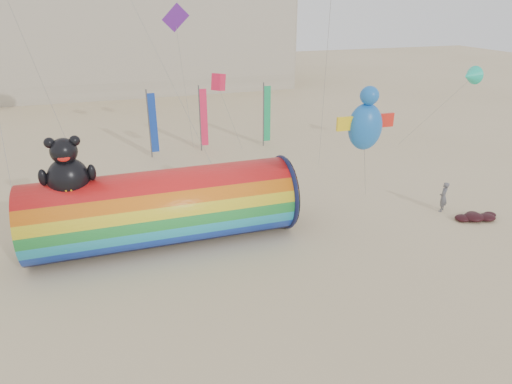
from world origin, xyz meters
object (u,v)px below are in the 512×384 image
object	(u,v)px
kite_handler	(443,197)
fabric_bundle	(476,217)
windsock_assembly	(163,206)
hotel_building	(44,6)

from	to	relation	value
kite_handler	fabric_bundle	size ratio (longest dim) A/B	0.68
windsock_assembly	kite_handler	bearing A→B (deg)	-4.95
hotel_building	fabric_bundle	xyz separation A→B (m)	(24.66, -46.62, -10.14)
windsock_assembly	kite_handler	xyz separation A→B (m)	(15.62, -1.35, -1.09)
windsock_assembly	kite_handler	world-z (taller)	windsock_assembly
fabric_bundle	kite_handler	bearing A→B (deg)	125.54
kite_handler	windsock_assembly	bearing A→B (deg)	-42.95
hotel_building	windsock_assembly	bearing A→B (deg)	-79.71
windsock_assembly	fabric_bundle	world-z (taller)	windsock_assembly
windsock_assembly	fabric_bundle	bearing A→B (deg)	-9.79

